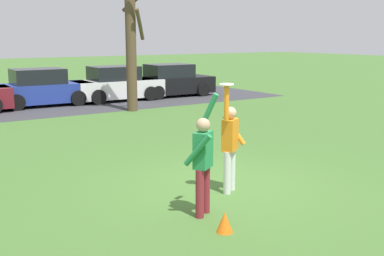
% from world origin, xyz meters
% --- Properties ---
extents(ground_plane, '(120.00, 120.00, 0.00)m').
position_xyz_m(ground_plane, '(0.00, 0.00, 0.00)').
color(ground_plane, '#426B2D').
extents(person_catcher, '(0.58, 0.53, 2.08)m').
position_xyz_m(person_catcher, '(-0.10, -0.33, 0.98)').
color(person_catcher, silver).
rests_on(person_catcher, ground_plane).
extents(person_defender, '(0.65, 0.62, 2.04)m').
position_xyz_m(person_defender, '(-1.21, -1.04, 0.98)').
color(person_defender, maroon).
rests_on(person_defender, ground_plane).
extents(frisbee_disc, '(0.25, 0.25, 0.02)m').
position_xyz_m(frisbee_disc, '(-0.29, -0.45, 2.09)').
color(frisbee_disc, white).
rests_on(frisbee_disc, person_catcher).
extents(parked_car_blue, '(4.16, 2.14, 1.59)m').
position_xyz_m(parked_car_blue, '(0.28, 13.25, 0.73)').
color(parked_car_blue, '#233893').
rests_on(parked_car_blue, ground_plane).
extents(parked_car_white, '(4.16, 2.14, 1.59)m').
position_xyz_m(parked_car_white, '(3.69, 13.02, 0.73)').
color(parked_car_white, white).
rests_on(parked_car_white, ground_plane).
extents(parked_car_black, '(4.16, 2.14, 1.59)m').
position_xyz_m(parked_car_black, '(6.65, 13.02, 0.73)').
color(parked_car_black, black).
rests_on(parked_car_black, ground_plane).
extents(parking_strip, '(22.70, 6.40, 0.01)m').
position_xyz_m(parking_strip, '(0.13, 13.11, 0.00)').
color(parking_strip, '#38383D').
rests_on(parking_strip, ground_plane).
extents(bare_tree_tall, '(1.80, 1.81, 6.01)m').
position_xyz_m(bare_tree_tall, '(2.90, 9.75, 2.90)').
color(bare_tree_tall, brown).
rests_on(bare_tree_tall, ground_plane).
extents(field_cone_orange, '(0.26, 0.26, 0.32)m').
position_xyz_m(field_cone_orange, '(-1.34, -1.81, 0.16)').
color(field_cone_orange, orange).
rests_on(field_cone_orange, ground_plane).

